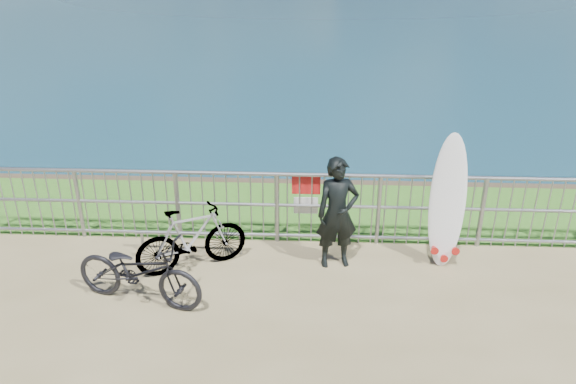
# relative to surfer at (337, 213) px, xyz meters

# --- Properties ---
(grass_strip) EXTENTS (120.00, 120.00, 0.00)m
(grass_strip) POSITION_rel_surfer_xyz_m (-0.37, 1.72, -0.79)
(grass_strip) COLOR #2E6A1D
(grass_strip) RESTS_ON ground
(railing) EXTENTS (10.06, 0.10, 1.13)m
(railing) POSITION_rel_surfer_xyz_m (-0.35, 0.62, -0.22)
(railing) COLOR gray
(railing) RESTS_ON ground
(surfer) EXTENTS (0.65, 0.49, 1.59)m
(surfer) POSITION_rel_surfer_xyz_m (0.00, 0.00, 0.00)
(surfer) COLOR black
(surfer) RESTS_ON ground
(surfboard) EXTENTS (0.56, 0.51, 1.87)m
(surfboard) POSITION_rel_surfer_xyz_m (1.51, 0.17, 0.07)
(surfboard) COLOR white
(surfboard) RESTS_ON ground
(bicycle_near) EXTENTS (1.81, 1.01, 0.90)m
(bicycle_near) POSITION_rel_surfer_xyz_m (-2.48, -1.04, -0.35)
(bicycle_near) COLOR black
(bicycle_near) RESTS_ON ground
(bicycle_far) EXTENTS (1.59, 1.10, 0.94)m
(bicycle_far) POSITION_rel_surfer_xyz_m (-1.99, -0.21, -0.33)
(bicycle_far) COLOR black
(bicycle_far) RESTS_ON ground
(bike_rack) EXTENTS (1.64, 0.05, 0.34)m
(bike_rack) POSITION_rel_surfer_xyz_m (-2.10, 0.20, -0.51)
(bike_rack) COLOR gray
(bike_rack) RESTS_ON ground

